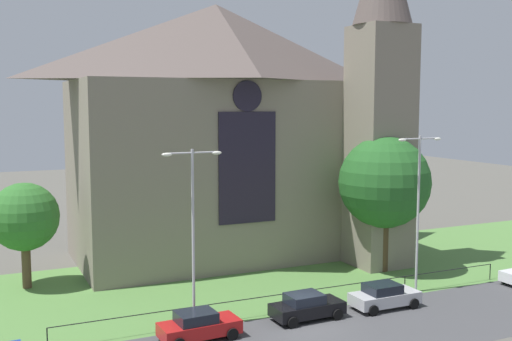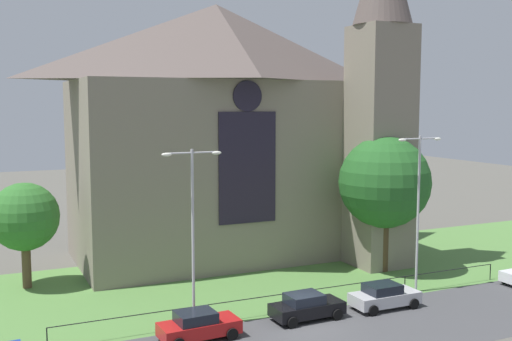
% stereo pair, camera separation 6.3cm
% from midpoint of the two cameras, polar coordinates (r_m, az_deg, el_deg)
% --- Properties ---
extents(ground, '(160.00, 160.00, 0.00)m').
position_cam_midpoint_polar(ground, '(43.91, -1.66, -10.01)').
color(ground, '#56544C').
extents(road_asphalt, '(120.00, 8.00, 0.01)m').
position_cam_midpoint_polar(road_asphalt, '(33.75, 6.57, -15.13)').
color(road_asphalt, '#424244').
rests_on(road_asphalt, ground).
extents(grass_verge, '(120.00, 20.00, 0.01)m').
position_cam_midpoint_polar(grass_verge, '(42.15, -0.58, -10.70)').
color(grass_verge, '#517F3D').
rests_on(grass_verge, ground).
extents(church_building, '(23.20, 16.20, 26.00)m').
position_cam_midpoint_polar(church_building, '(49.01, -2.50, 3.88)').
color(church_building, gray).
rests_on(church_building, ground).
extents(iron_railing, '(29.63, 0.07, 1.13)m').
position_cam_midpoint_polar(iron_railing, '(37.69, 4.64, -11.25)').
color(iron_railing, black).
rests_on(iron_railing, ground).
extents(tree_right_near, '(6.68, 6.68, 9.94)m').
position_cam_midpoint_polar(tree_right_near, '(45.56, 11.88, -1.11)').
color(tree_right_near, '#4C3823').
rests_on(tree_right_near, ground).
extents(tree_left_far, '(4.54, 4.54, 7.09)m').
position_cam_midpoint_polar(tree_left_far, '(43.55, -20.62, -4.08)').
color(tree_left_far, brown).
rests_on(tree_left_far, ground).
extents(streetlamp_near, '(3.37, 0.26, 9.85)m').
position_cam_midpoint_polar(streetlamp_near, '(33.55, -5.83, -4.38)').
color(streetlamp_near, '#B2B2B7').
rests_on(streetlamp_near, ground).
extents(streetlamp_far, '(3.37, 0.26, 10.25)m').
position_cam_midpoint_polar(streetlamp_far, '(40.97, 14.87, -2.33)').
color(streetlamp_far, '#B2B2B7').
rests_on(streetlamp_far, ground).
extents(parked_car_red, '(4.28, 2.19, 1.51)m').
position_cam_midpoint_polar(parked_car_red, '(33.21, -5.31, -14.11)').
color(parked_car_red, '#B21919').
rests_on(parked_car_red, ground).
extents(parked_car_black, '(4.25, 2.13, 1.51)m').
position_cam_midpoint_polar(parked_car_black, '(36.04, 4.75, -12.45)').
color(parked_car_black, black).
rests_on(parked_car_black, ground).
extents(parked_car_silver, '(4.20, 2.02, 1.51)m').
position_cam_midpoint_polar(parked_car_silver, '(38.55, 11.84, -11.31)').
color(parked_car_silver, '#B7B7BC').
rests_on(parked_car_silver, ground).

